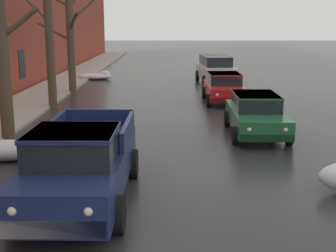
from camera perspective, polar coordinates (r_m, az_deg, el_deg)
The scene contains 10 objects.
left_sidewalk_slab at distance 22.36m, azimuth -17.22°, elevation 2.42°, with size 2.68×80.00×0.12m, color #A8A399.
snow_bank_near_corner_left at distance 13.87m, azimuth -19.16°, elevation -2.84°, with size 2.58×1.02×0.57m.
snow_bank_mid_block_left at distance 32.18m, azimuth -8.41°, elevation 6.15°, with size 2.32×1.11×0.63m.
bare_tree_second_along_sidewalk at distance 15.73m, azimuth -19.46°, elevation 9.71°, with size 2.18×3.26×5.91m.
bare_tree_mid_block at distance 21.59m, azimuth -14.27°, elevation 11.45°, with size 1.92×1.93×6.75m.
bare_tree_far_down_block at distance 25.98m, azimuth -11.71°, elevation 10.92°, with size 3.73×3.30×6.16m.
pickup_truck_darkblue_approaching_near_lane at distance 10.02m, azimuth -10.49°, elevation -4.59°, with size 2.20×5.33×1.76m.
sedan_green_parked_kerbside_close at distance 16.20m, azimuth 11.09°, elevation 1.52°, with size 1.97×4.33×1.42m.
sedan_red_parked_kerbside_mid at distance 22.72m, azimuth 7.26°, elevation 4.81°, with size 1.95×4.05×1.42m.
suv_white_parked_far_down_block at distance 29.87m, azimuth 6.16°, elevation 7.16°, with size 2.37×4.70×1.82m.
Camera 1 is at (0.15, -2.99, 3.82)m, focal length 49.26 mm.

